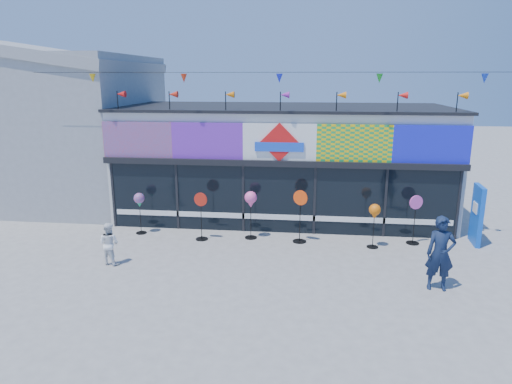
% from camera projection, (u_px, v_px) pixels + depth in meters
% --- Properties ---
extents(ground, '(80.00, 80.00, 0.00)m').
position_uv_depth(ground, '(270.00, 274.00, 12.33)').
color(ground, gray).
rests_on(ground, ground).
extents(kite_shop, '(16.00, 5.70, 5.31)m').
position_uv_depth(kite_shop, '(283.00, 160.00, 17.55)').
color(kite_shop, silver).
rests_on(kite_shop, ground).
extents(neighbour_building, '(8.18, 7.20, 6.87)m').
position_uv_depth(neighbour_building, '(50.00, 124.00, 19.38)').
color(neighbour_building, '#989A9D').
rests_on(neighbour_building, ground).
extents(blue_sign, '(0.21, 0.95, 1.89)m').
position_uv_depth(blue_sign, '(477.00, 215.00, 14.34)').
color(blue_sign, blue).
rests_on(blue_sign, ground).
extents(spinner_0, '(0.36, 0.36, 1.41)m').
position_uv_depth(spinner_0, '(139.00, 201.00, 15.23)').
color(spinner_0, black).
rests_on(spinner_0, ground).
extents(spinner_1, '(0.44, 0.40, 1.58)m').
position_uv_depth(spinner_1, '(201.00, 215.00, 14.71)').
color(spinner_1, black).
rests_on(spinner_1, ground).
extents(spinner_2, '(0.40, 0.40, 1.59)m').
position_uv_depth(spinner_2, '(251.00, 201.00, 14.74)').
color(spinner_2, black).
rests_on(spinner_2, ground).
extents(spinner_3, '(0.46, 0.44, 1.71)m').
position_uv_depth(spinner_3, '(300.00, 215.00, 14.48)').
color(spinner_3, black).
rests_on(spinner_3, ground).
extents(spinner_4, '(0.35, 0.35, 1.40)m').
position_uv_depth(spinner_4, '(375.00, 213.00, 13.95)').
color(spinner_4, black).
rests_on(spinner_4, ground).
extents(spinner_5, '(0.43, 0.40, 1.59)m').
position_uv_depth(spinner_5, '(415.00, 218.00, 14.35)').
color(spinner_5, black).
rests_on(spinner_5, ground).
extents(adult_man, '(0.72, 0.50, 1.89)m').
position_uv_depth(adult_man, '(440.00, 254.00, 11.21)').
color(adult_man, '#121E3A').
rests_on(adult_man, ground).
extents(child, '(0.66, 0.48, 1.22)m').
position_uv_depth(child, '(109.00, 244.00, 12.83)').
color(child, white).
rests_on(child, ground).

